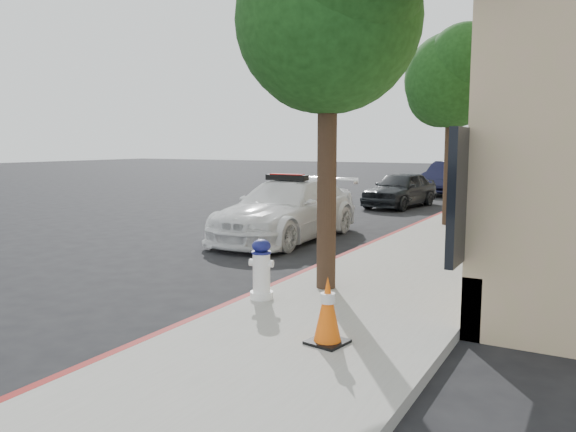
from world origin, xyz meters
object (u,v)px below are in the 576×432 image
at_px(police_car, 287,209).
at_px(traffic_cone, 328,311).
at_px(parked_car_far, 450,178).
at_px(parked_car_mid, 400,189).
at_px(fire_hydrant, 261,270).

relative_size(police_car, traffic_cone, 6.68).
relative_size(parked_car_far, traffic_cone, 6.12).
bearing_deg(parked_car_mid, police_car, -84.28).
bearing_deg(traffic_cone, parked_car_mid, 104.98).
bearing_deg(police_car, fire_hydrant, -64.33).
bearing_deg(parked_car_mid, parked_car_far, 94.28).
relative_size(police_car, parked_car_far, 1.09).
xyz_separation_m(police_car, traffic_cone, (4.30, -6.74, -0.22)).
height_order(fire_hydrant, traffic_cone, fire_hydrant).
relative_size(police_car, parked_car_mid, 1.29).
height_order(parked_car_mid, fire_hydrant, parked_car_mid).
bearing_deg(fire_hydrant, traffic_cone, -47.96).
relative_size(fire_hydrant, traffic_cone, 1.13).
bearing_deg(fire_hydrant, parked_car_far, 84.50).
relative_size(police_car, fire_hydrant, 5.89).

